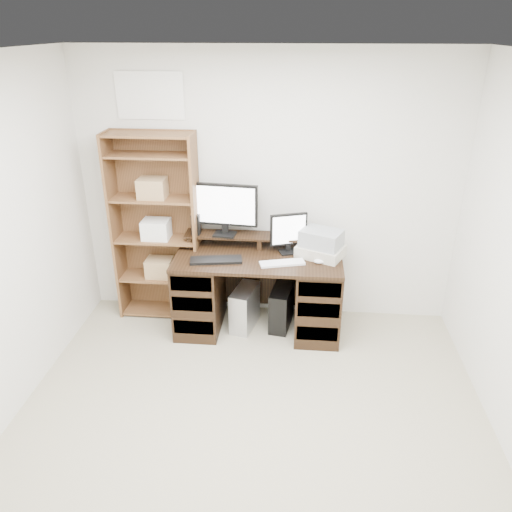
# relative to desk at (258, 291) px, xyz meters

# --- Properties ---
(room) EXTENTS (3.54, 4.04, 2.54)m
(room) POSITION_rel_desk_xyz_m (0.05, -1.64, 0.86)
(room) COLOR tan
(room) RESTS_ON ground
(desk) EXTENTS (1.50, 0.70, 0.75)m
(desk) POSITION_rel_desk_xyz_m (0.00, 0.00, 0.00)
(desk) COLOR black
(desk) RESTS_ON ground
(riser_shelf) EXTENTS (1.40, 0.22, 0.12)m
(riser_shelf) POSITION_rel_desk_xyz_m (0.00, 0.21, 0.45)
(riser_shelf) COLOR black
(riser_shelf) RESTS_ON desk
(monitor_wide) EXTENTS (0.61, 0.17, 0.48)m
(monitor_wide) POSITION_rel_desk_xyz_m (-0.32, 0.19, 0.75)
(monitor_wide) COLOR black
(monitor_wide) RESTS_ON riser_shelf
(monitor_small) EXTENTS (0.33, 0.17, 0.37)m
(monitor_small) POSITION_rel_desk_xyz_m (0.26, 0.11, 0.56)
(monitor_small) COLOR black
(monitor_small) RESTS_ON desk
(speaker) EXTENTS (0.08, 0.08, 0.19)m
(speaker) POSITION_rel_desk_xyz_m (-0.59, 0.18, 0.58)
(speaker) COLOR black
(speaker) RESTS_ON riser_shelf
(keyboard_black) EXTENTS (0.47, 0.22, 0.03)m
(keyboard_black) POSITION_rel_desk_xyz_m (-0.36, -0.14, 0.37)
(keyboard_black) COLOR black
(keyboard_black) RESTS_ON desk
(keyboard_white) EXTENTS (0.41, 0.22, 0.02)m
(keyboard_white) POSITION_rel_desk_xyz_m (0.22, -0.14, 0.37)
(keyboard_white) COLOR silver
(keyboard_white) RESTS_ON desk
(mouse) EXTENTS (0.10, 0.07, 0.04)m
(mouse) POSITION_rel_desk_xyz_m (0.54, -0.10, 0.38)
(mouse) COLOR silver
(mouse) RESTS_ON desk
(printer) EXTENTS (0.48, 0.43, 0.10)m
(printer) POSITION_rel_desk_xyz_m (0.56, 0.05, 0.41)
(printer) COLOR #B5B09E
(printer) RESTS_ON desk
(basket) EXTENTS (0.42, 0.37, 0.15)m
(basket) POSITION_rel_desk_xyz_m (0.56, 0.05, 0.53)
(basket) COLOR gray
(basket) RESTS_ON printer
(tower_silver) EXTENTS (0.26, 0.43, 0.40)m
(tower_silver) POSITION_rel_desk_xyz_m (-0.13, 0.01, -0.19)
(tower_silver) COLOR #BABCC1
(tower_silver) RESTS_ON ground
(tower_black) EXTENTS (0.23, 0.42, 0.40)m
(tower_black) POSITION_rel_desk_xyz_m (0.22, 0.05, -0.19)
(tower_black) COLOR black
(tower_black) RESTS_ON ground
(bookshelf) EXTENTS (0.80, 0.30, 1.80)m
(bookshelf) POSITION_rel_desk_xyz_m (-0.98, 0.21, 0.53)
(bookshelf) COLOR brown
(bookshelf) RESTS_ON ground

